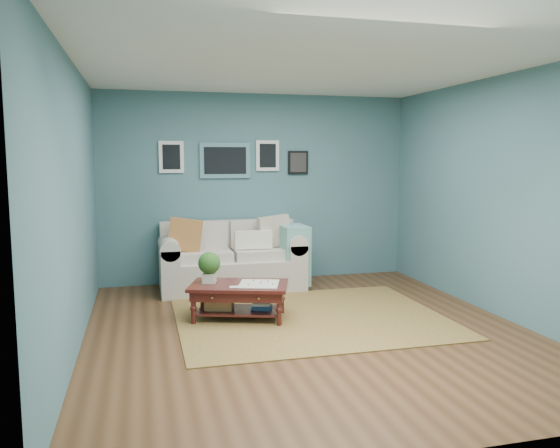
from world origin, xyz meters
name	(u,v)px	position (x,y,z in m)	size (l,w,h in m)	color
room_shell	(306,200)	(-0.01, 0.06, 1.36)	(5.00, 5.02, 2.70)	brown
area_rug	(311,318)	(0.15, 0.40, 0.01)	(2.95, 2.36, 0.01)	brown
loveseat	(237,258)	(-0.39, 2.03, 0.41)	(1.98, 0.90, 1.02)	beige
coffee_table	(234,290)	(-0.68, 0.59, 0.33)	(1.20, 0.92, 0.75)	#361211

